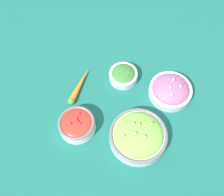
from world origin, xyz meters
TOP-DOWN VIEW (x-y plane):
  - ground_plane at (0.00, 0.00)m, footprint 3.00×3.00m
  - bowl_broccoli at (0.00, 0.12)m, footprint 0.12×0.12m
  - bowl_cherry_tomatoes at (-0.08, -0.15)m, footprint 0.13×0.13m
  - bowl_red_onion at (0.20, 0.12)m, footprint 0.17×0.17m
  - bowl_lettuce at (0.15, -0.11)m, footprint 0.21×0.21m
  - loose_carrot at (-0.15, 0.01)m, footprint 0.03×0.18m

SIDE VIEW (x-z plane):
  - ground_plane at x=0.00m, z-range 0.00..0.00m
  - loose_carrot at x=-0.15m, z-range 0.00..0.03m
  - bowl_broccoli at x=0.00m, z-range 0.00..0.06m
  - bowl_red_onion at x=0.20m, z-range -0.01..0.07m
  - bowl_cherry_tomatoes at x=-0.08m, z-range 0.00..0.06m
  - bowl_lettuce at x=0.15m, z-range -0.01..0.07m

